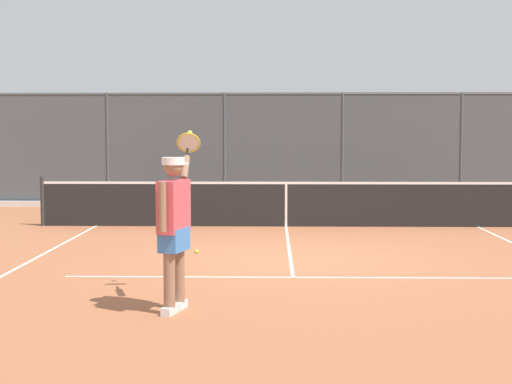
{
  "coord_description": "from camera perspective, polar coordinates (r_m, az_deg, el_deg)",
  "views": [
    {
      "loc": [
        0.28,
        12.16,
        2.03
      ],
      "look_at": [
        0.56,
        -0.31,
        1.05
      ],
      "focal_mm": 54.04,
      "sensor_mm": 36.0,
      "label": 1
    }
  ],
  "objects": [
    {
      "name": "fence_backdrop",
      "position": [
        21.46,
        2.02,
        3.13
      ],
      "size": [
        18.93,
        1.37,
        3.08
      ],
      "color": "#474C51",
      "rests_on": "ground"
    },
    {
      "name": "ground_plane",
      "position": [
        12.33,
        2.56,
        -4.99
      ],
      "size": [
        60.0,
        60.0,
        0.0
      ],
      "primitive_type": "plane",
      "color": "#A8603D"
    },
    {
      "name": "court_line_markings",
      "position": [
        10.55,
        2.79,
        -6.59
      ],
      "size": [
        8.24,
        10.53,
        0.01
      ],
      "color": "white",
      "rests_on": "ground"
    },
    {
      "name": "tennis_ball_near_baseline",
      "position": [
        12.94,
        -4.42,
        -4.4
      ],
      "size": [
        0.07,
        0.07,
        0.07
      ],
      "primitive_type": "sphere",
      "color": "#D6E042",
      "rests_on": "ground"
    },
    {
      "name": "tennis_player",
      "position": [
        8.69,
        -6.08,
        -2.08
      ],
      "size": [
        0.39,
        1.45,
        2.05
      ],
      "rotation": [
        0.0,
        0.0,
        -1.85
      ],
      "color": "silver",
      "rests_on": "ground"
    },
    {
      "name": "tennis_net",
      "position": [
        16.47,
        2.24,
        -0.86
      ],
      "size": [
        10.59,
        0.09,
        1.07
      ],
      "color": "#2D2D2D",
      "rests_on": "ground"
    }
  ]
}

